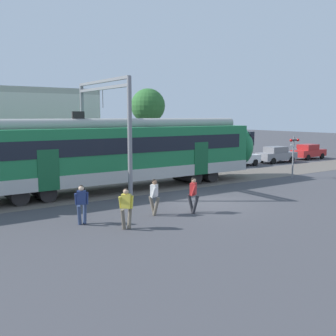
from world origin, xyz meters
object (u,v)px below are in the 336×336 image
pedestrian_yellow (126,205)px  pedestrian_red (193,193)px  pedestrian_white (154,194)px  crossing_signal (294,150)px  parked_car_grey (276,154)px  pedestrian_navy (82,201)px  parked_car_white (239,157)px  parked_car_red (308,152)px

pedestrian_yellow → pedestrian_red: size_ratio=1.00×
pedestrian_yellow → pedestrian_white: (2.08, 1.23, -0.03)m
pedestrian_yellow → crossing_signal: (16.07, 4.68, 1.02)m
pedestrian_yellow → parked_car_grey: size_ratio=0.41×
parked_car_grey → pedestrian_navy: bearing=-157.0°
parked_car_white → parked_car_grey: bearing=-1.2°
pedestrian_navy → parked_car_grey: 25.83m
pedestrian_white → parked_car_grey: bearing=27.2°
pedestrian_yellow → pedestrian_navy: bearing=126.1°
pedestrian_white → crossing_signal: 14.45m
parked_car_white → parked_car_red: same height
parked_car_red → pedestrian_navy: bearing=-160.4°
pedestrian_white → parked_car_red: (25.69, 10.73, -0.18)m
crossing_signal → parked_car_white: bearing=77.1°
pedestrian_navy → parked_car_white: (18.91, 10.20, -0.21)m
pedestrian_yellow → parked_car_red: bearing=23.3°
pedestrian_navy → parked_car_red: 30.75m
pedestrian_yellow → parked_car_white: bearing=33.8°
pedestrian_navy → crossing_signal: crossing_signal is taller
parked_car_grey → crossing_signal: 9.68m
parked_car_grey → parked_car_red: (5.20, 0.21, 0.00)m
parked_car_grey → pedestrian_white: bearing=-152.8°
parked_car_white → crossing_signal: 7.46m
pedestrian_red → crossing_signal: 12.98m
pedestrian_red → parked_car_grey: 21.85m
pedestrian_navy → pedestrian_yellow: size_ratio=1.00×
pedestrian_navy → pedestrian_white: bearing=-7.3°
pedestrian_red → parked_car_grey: pedestrian_red is taller
crossing_signal → pedestrian_white: bearing=-166.2°
pedestrian_navy → crossing_signal: size_ratio=0.56×
pedestrian_white → parked_car_white: pedestrian_white is taller
pedestrian_navy → crossing_signal: (17.27, 3.03, 1.02)m
pedestrian_yellow → pedestrian_red: same height
pedestrian_yellow → pedestrian_red: 3.83m
pedestrian_navy → parked_car_white: pedestrian_navy is taller
pedestrian_yellow → parked_car_grey: (22.56, 11.75, -0.21)m
pedestrian_navy → pedestrian_yellow: 2.04m
pedestrian_navy → pedestrian_red: size_ratio=1.00×
pedestrian_white → parked_car_grey: 23.03m
parked_car_white → crossing_signal: (-1.64, -7.18, 1.23)m
pedestrian_red → pedestrian_yellow: bearing=-171.4°
pedestrian_yellow → parked_car_white: pedestrian_yellow is taller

